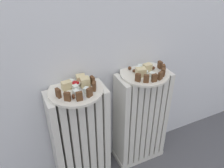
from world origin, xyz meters
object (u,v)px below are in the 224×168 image
at_px(radiator_left, 80,139).
at_px(plate_left, 76,91).
at_px(plate_right, 144,73).
at_px(jam_bowl_left, 76,84).
at_px(radiator_right, 141,119).
at_px(fork, 82,93).

distance_m(radiator_left, plate_left, 0.31).
height_order(plate_right, jam_bowl_left, jam_bowl_left).
bearing_deg(radiator_right, radiator_left, 180.00).
height_order(plate_left, plate_right, same).
xyz_separation_m(radiator_left, plate_left, (0.00, -0.00, 0.31)).
height_order(radiator_left, jam_bowl_left, jam_bowl_left).
xyz_separation_m(radiator_right, plate_left, (-0.36, 0.00, 0.31)).
bearing_deg(radiator_left, plate_right, -0.00).
bearing_deg(jam_bowl_left, plate_left, -111.22).
xyz_separation_m(plate_right, fork, (-0.34, -0.04, 0.01)).
bearing_deg(jam_bowl_left, radiator_right, -4.14).
height_order(plate_left, fork, fork).
xyz_separation_m(plate_left, jam_bowl_left, (0.01, 0.03, 0.02)).
xyz_separation_m(radiator_right, jam_bowl_left, (-0.35, 0.03, 0.32)).
xyz_separation_m(radiator_right, fork, (-0.34, -0.04, 0.31)).
height_order(radiator_left, plate_right, plate_right).
bearing_deg(radiator_left, plate_left, -33.69).
height_order(radiator_left, fork, fork).
bearing_deg(radiator_left, fork, -63.22).
xyz_separation_m(plate_right, jam_bowl_left, (-0.35, 0.03, 0.02)).
distance_m(plate_left, jam_bowl_left, 0.03).
relative_size(radiator_right, plate_right, 2.36).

